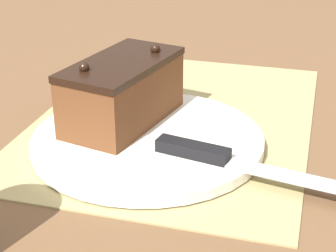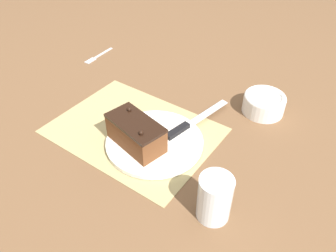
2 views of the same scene
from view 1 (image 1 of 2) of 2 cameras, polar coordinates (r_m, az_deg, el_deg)
The scene contains 5 objects.
ground_plane at distance 0.72m, azimuth 0.77°, elevation 0.67°, with size 3.00×3.00×0.00m, color brown.
placemat_woven at distance 0.72m, azimuth 0.77°, elevation 0.81°, with size 0.46×0.34×0.00m, color tan.
cake_plate at distance 0.65m, azimuth -2.08°, elevation -1.41°, with size 0.27×0.27×0.01m.
chocolate_cake at distance 0.67m, azimuth -4.64°, elevation 3.55°, with size 0.18×0.12×0.09m.
serving_knife at distance 0.59m, azimuth 6.36°, elevation -3.45°, with size 0.07×0.25×0.01m.
Camera 1 is at (0.64, 0.17, 0.30)m, focal length 60.00 mm.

